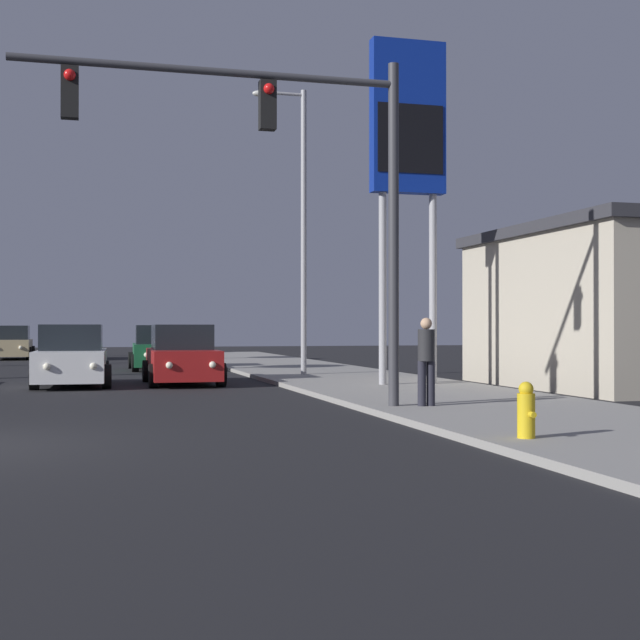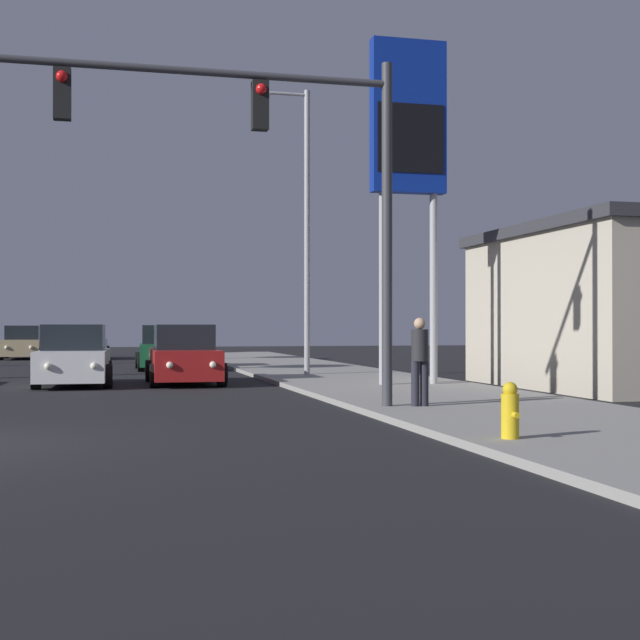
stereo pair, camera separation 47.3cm
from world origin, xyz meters
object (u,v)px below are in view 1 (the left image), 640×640
car_green (158,350)px  street_lamp (300,216)px  gas_station_sign (408,136)px  pedestrian_on_sidewalk (426,358)px  fire_hydrant (526,411)px  car_red (182,357)px  car_white (72,358)px  car_grey (78,344)px  traffic_light_mast (291,159)px  car_tan (12,344)px

car_green → street_lamp: (3.92, -6.56, 4.36)m
gas_station_sign → pedestrian_on_sidewalk: gas_station_sign is taller
fire_hydrant → car_green: bearing=97.7°
street_lamp → car_red: bearing=-151.8°
car_white → car_grey: (0.03, 20.77, 0.00)m
car_red → car_grey: bearing=-80.9°
car_green → pedestrian_on_sidewalk: bearing=103.5°
traffic_light_mast → pedestrian_on_sidewalk: (2.59, -0.16, -3.68)m
car_tan → traffic_light_mast: size_ratio=0.61×
car_grey → gas_station_sign: 26.18m
car_grey → pedestrian_on_sidewalk: (6.58, -30.21, 0.27)m
traffic_light_mast → street_lamp: 11.77m
car_tan → traffic_light_mast: 31.95m
traffic_light_mast → car_red: bearing=96.2°
car_green → car_tan: 14.31m
car_red → car_white: 3.01m
traffic_light_mast → street_lamp: size_ratio=0.79×
car_white → car_green: bearing=-106.8°
car_red → traffic_light_mast: (1.01, -9.31, 3.95)m
car_green → gas_station_sign: 14.44m
car_red → fire_hydrant: size_ratio=5.69×
traffic_light_mast → car_tan: bearing=103.1°
traffic_light_mast → car_white: bearing=113.4°
fire_hydrant → pedestrian_on_sidewalk: 4.96m
pedestrian_on_sidewalk → street_lamp: bearing=88.5°
car_green → car_grey: 12.44m
car_red → car_tan: bearing=-73.0°
car_tan → gas_station_sign: (11.72, -24.89, 5.86)m
car_red → fire_hydrant: (3.09, -14.38, -0.27)m
car_white → pedestrian_on_sidewalk: 11.53m
car_grey → street_lamp: 20.35m
car_white → traffic_light_mast: (4.01, -9.28, 3.95)m
car_tan → traffic_light_mast: (7.20, -30.87, 3.95)m
street_lamp → car_white: bearing=-162.9°
car_white → traffic_light_mast: 10.86m
car_white → street_lamp: bearing=-160.7°
gas_station_sign → pedestrian_on_sidewalk: (-1.93, -6.15, -5.58)m
car_grey → pedestrian_on_sidewalk: pedestrian_on_sidewalk is taller
street_lamp → car_tan: bearing=117.4°
street_lamp → car_green: bearing=120.8°
car_grey → fire_hydrant: 35.64m
car_red → car_grey: (-2.98, 20.74, 0.00)m
street_lamp → gas_station_sign: bearing=-73.3°
car_tan → fire_hydrant: 37.12m
car_red → street_lamp: street_lamp is taller
car_tan → gas_station_sign: bearing=114.6°
car_red → traffic_light_mast: traffic_light_mast is taller
car_green → pedestrian_on_sidewalk: 18.49m
car_red → street_lamp: 6.21m
street_lamp → fire_hydrant: bearing=-92.8°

